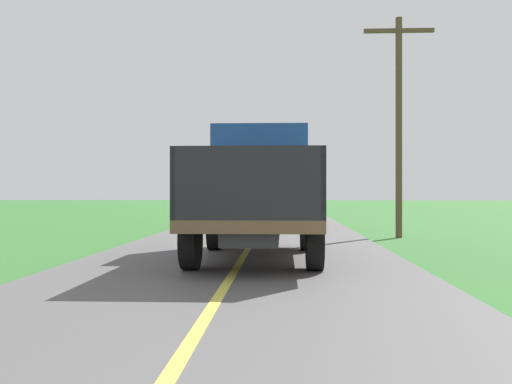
{
  "coord_description": "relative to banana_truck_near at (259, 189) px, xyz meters",
  "views": [
    {
      "loc": [
        0.81,
        0.26,
        1.4
      ],
      "look_at": [
        0.16,
        14.04,
        1.4
      ],
      "focal_mm": 40.35,
      "sensor_mm": 36.0,
      "label": 1
    }
  ],
  "objects": [
    {
      "name": "utility_pole_roadside",
      "position": [
        4.05,
        5.51,
        2.2
      ],
      "size": [
        2.12,
        0.2,
        6.74
      ],
      "color": "brown",
      "rests_on": "ground"
    },
    {
      "name": "banana_truck_near",
      "position": [
        0.0,
        0.0,
        0.0
      ],
      "size": [
        2.38,
        5.82,
        2.8
      ],
      "color": "#2D2D30",
      "rests_on": "road_surface"
    },
    {
      "name": "banana_truck_far",
      "position": [
        -0.27,
        11.92,
        -0.0
      ],
      "size": [
        2.38,
        5.81,
        2.8
      ],
      "color": "#2D2D30",
      "rests_on": "road_surface"
    }
  ]
}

